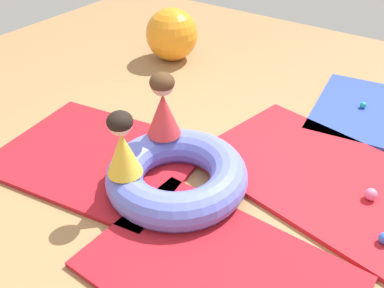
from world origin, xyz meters
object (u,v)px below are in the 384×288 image
(child_in_red, at_px, (163,105))
(play_ball_pink, at_px, (371,194))
(inflatable_cushion, at_px, (177,176))
(child_in_yellow, at_px, (122,144))
(play_ball_teal, at_px, (363,105))
(exercise_ball_large, at_px, (172,34))

(child_in_red, xyz_separation_m, play_ball_pink, (1.56, 0.46, -0.45))
(inflatable_cushion, relative_size, child_in_yellow, 2.18)
(child_in_red, bearing_deg, inflatable_cushion, -150.51)
(play_ball_pink, bearing_deg, inflatable_cushion, -150.89)
(play_ball_pink, distance_m, play_ball_teal, 1.40)
(child_in_red, relative_size, play_ball_teal, 8.49)
(exercise_ball_large, bearing_deg, inflatable_cushion, -52.02)
(child_in_yellow, height_order, exercise_ball_large, child_in_yellow)
(inflatable_cushion, xyz_separation_m, play_ball_teal, (0.79, 2.02, -0.07))
(child_in_red, distance_m, play_ball_pink, 1.69)
(child_in_yellow, xyz_separation_m, play_ball_teal, (1.01, 2.34, -0.45))
(play_ball_pink, relative_size, play_ball_teal, 1.48)
(child_in_red, bearing_deg, play_ball_teal, -53.62)
(exercise_ball_large, bearing_deg, play_ball_teal, 1.55)
(inflatable_cushion, bearing_deg, child_in_red, 141.55)
(child_in_yellow, xyz_separation_m, exercise_ball_large, (-1.31, 2.27, -0.21))
(child_in_yellow, bearing_deg, child_in_red, 19.44)
(inflatable_cushion, height_order, child_in_yellow, child_in_yellow)
(play_ball_teal, bearing_deg, child_in_red, -121.55)
(child_in_red, xyz_separation_m, play_ball_teal, (1.09, 1.78, -0.47))
(child_in_yellow, relative_size, play_ball_pink, 5.31)
(child_in_yellow, distance_m, play_ball_pink, 1.84)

